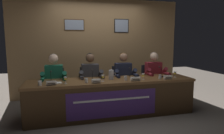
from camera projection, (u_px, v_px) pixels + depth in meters
ground_plane at (112, 114)px, 3.97m from camera, size 12.00×12.00×0.00m
wall_back_panelled at (98, 48)px, 5.22m from camera, size 4.52×0.14×2.60m
conference_table at (113, 92)px, 3.80m from camera, size 3.32×0.78×0.72m
chair_far_left at (55, 90)px, 4.18m from camera, size 0.44×0.45×0.90m
panelist_far_left at (54, 79)px, 3.95m from camera, size 0.51×0.48×1.23m
nameplate_far_left at (51, 83)px, 3.33m from camera, size 0.17×0.06×0.08m
juice_glass_far_left at (65, 79)px, 3.47m from camera, size 0.06×0.06×0.12m
water_cup_far_left at (40, 83)px, 3.33m from camera, size 0.06×0.06×0.08m
microphone_far_left at (51, 79)px, 3.54m from camera, size 0.06×0.17×0.22m
chair_center_left at (90, 88)px, 4.37m from camera, size 0.44×0.45×0.90m
panelist_center_left at (91, 77)px, 4.14m from camera, size 0.51×0.48×1.23m
nameplate_center_left at (96, 81)px, 3.50m from camera, size 0.17×0.06×0.08m
juice_glass_center_left at (103, 77)px, 3.67m from camera, size 0.06×0.06×0.12m
water_cup_center_left at (86, 81)px, 3.54m from camera, size 0.06×0.06×0.08m
microphone_center_left at (93, 77)px, 3.75m from camera, size 0.06×0.17×0.22m
chair_center_right at (121, 86)px, 4.55m from camera, size 0.44×0.45×0.90m
panelist_center_right at (124, 76)px, 4.32m from camera, size 0.51×0.48×1.23m
nameplate_center_right at (136, 79)px, 3.70m from camera, size 0.20×0.06×0.08m
juice_glass_center_right at (143, 75)px, 3.83m from camera, size 0.06×0.06×0.12m
water_cup_center_right at (126, 78)px, 3.76m from camera, size 0.06×0.06×0.08m
microphone_center_right at (131, 75)px, 3.97m from camera, size 0.06×0.17×0.22m
chair_far_right at (151, 84)px, 4.74m from camera, size 0.44×0.45×0.90m
panelist_far_right at (155, 74)px, 4.51m from camera, size 0.51×0.48×1.23m
nameplate_far_right at (168, 77)px, 3.87m from camera, size 0.18×0.06×0.08m
juice_glass_far_right at (175, 73)px, 4.06m from camera, size 0.06×0.06×0.12m
water_cup_far_right at (160, 77)px, 3.92m from camera, size 0.06×0.06×0.08m
microphone_far_right at (161, 73)px, 4.14m from camera, size 0.06×0.17×0.22m
water_pitcher_central at (111, 75)px, 3.86m from camera, size 0.15×0.10×0.21m
document_stack_far_left at (56, 83)px, 3.49m from camera, size 0.24×0.20×0.01m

